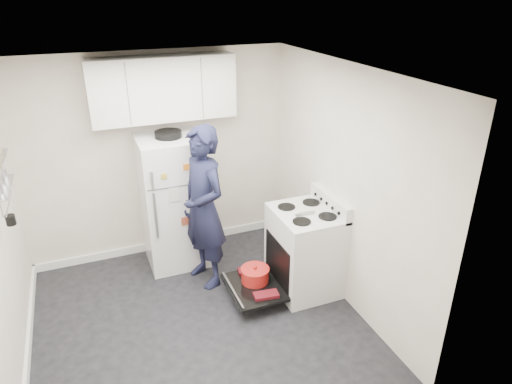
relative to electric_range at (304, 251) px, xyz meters
name	(u,v)px	position (x,y,z in m)	size (l,w,h in m)	color
room	(188,217)	(-1.29, -0.12, 0.74)	(3.21, 3.21, 2.51)	black
electric_range	(304,251)	(0.00, 0.00, 0.00)	(0.66, 0.76, 1.10)	silver
open_oven_door	(255,281)	(-0.57, 0.04, -0.27)	(0.55, 0.70, 0.24)	black
refrigerator	(174,201)	(-1.18, 1.10, 0.34)	(0.72, 0.74, 1.66)	silver
upper_cabinets	(163,88)	(-1.16, 1.28, 1.63)	(1.60, 0.33, 0.70)	silver
person	(203,208)	(-0.97, 0.54, 0.46)	(0.68, 0.44, 1.85)	black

